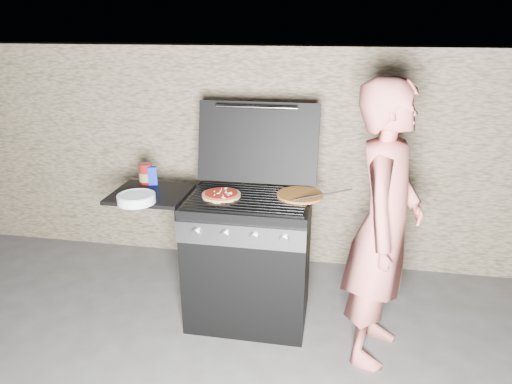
% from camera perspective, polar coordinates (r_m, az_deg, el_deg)
% --- Properties ---
extents(ground, '(50.00, 50.00, 0.00)m').
position_cam_1_polar(ground, '(3.38, -0.86, -15.20)').
color(ground, '#43413E').
extents(stone_wall, '(8.00, 0.35, 1.80)m').
position_cam_1_polar(stone_wall, '(3.93, 1.97, 4.67)').
color(stone_wall, '#9E866C').
rests_on(stone_wall, ground).
extents(gas_grill, '(1.34, 0.79, 0.91)m').
position_cam_1_polar(gas_grill, '(3.19, -5.37, -8.02)').
color(gas_grill, black).
rests_on(gas_grill, ground).
extents(pizza_topped, '(0.33, 0.33, 0.03)m').
position_cam_1_polar(pizza_topped, '(2.96, -4.36, -0.29)').
color(pizza_topped, '#BC9A44').
rests_on(pizza_topped, gas_grill).
extents(pizza_plain, '(0.40, 0.40, 0.02)m').
position_cam_1_polar(pizza_plain, '(2.97, 5.52, -0.39)').
color(pizza_plain, orange).
rests_on(pizza_plain, gas_grill).
extents(sauce_jar, '(0.11, 0.11, 0.14)m').
position_cam_1_polar(sauce_jar, '(3.29, -13.62, 2.25)').
color(sauce_jar, maroon).
rests_on(sauce_jar, gas_grill).
extents(blue_carton, '(0.07, 0.06, 0.13)m').
position_cam_1_polar(blue_carton, '(3.25, -12.83, 1.97)').
color(blue_carton, '#0B20AE').
rests_on(blue_carton, gas_grill).
extents(plate_stack, '(0.28, 0.28, 0.05)m').
position_cam_1_polar(plate_stack, '(2.96, -14.73, -0.79)').
color(plate_stack, white).
rests_on(plate_stack, gas_grill).
extents(person, '(0.56, 0.71, 1.71)m').
position_cam_1_polar(person, '(2.75, 15.71, -4.32)').
color(person, '#D16C60').
rests_on(person, ground).
extents(tongs, '(0.40, 0.11, 0.08)m').
position_cam_1_polar(tongs, '(2.88, 8.00, -0.45)').
color(tongs, black).
rests_on(tongs, gas_grill).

